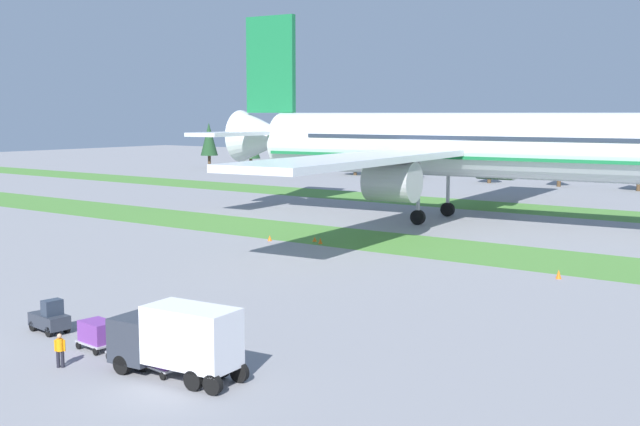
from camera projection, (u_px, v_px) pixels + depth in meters
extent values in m
cube|color=#4C8438|center=(386.00, 242.00, 78.61)|extent=(320.00, 11.34, 0.01)
cube|color=#4C8438|center=(524.00, 208.00, 106.24)|extent=(320.00, 11.34, 0.01)
cylinder|color=silver|center=(468.00, 145.00, 91.24)|extent=(51.63, 11.97, 7.36)
cone|color=silver|center=(267.00, 137.00, 105.67)|extent=(9.33, 7.75, 6.99)
cube|color=#19703D|center=(468.00, 156.00, 91.40)|extent=(50.40, 12.00, 0.36)
cube|color=#283342|center=(494.00, 137.00, 89.52)|extent=(45.42, 11.48, 0.44)
cube|color=silver|center=(501.00, 145.00, 110.60)|extent=(11.19, 34.92, 0.66)
cylinder|color=#A3A3A8|center=(496.00, 164.00, 105.91)|extent=(5.34, 4.48, 4.05)
cube|color=silver|center=(357.00, 160.00, 75.29)|extent=(11.19, 34.92, 0.66)
cylinder|color=#A3A3A8|center=(392.00, 182.00, 79.32)|extent=(5.34, 4.48, 4.05)
cube|color=silver|center=(305.00, 131.00, 112.44)|extent=(5.66, 12.84, 0.46)
cube|color=silver|center=(232.00, 134.00, 98.13)|extent=(5.66, 12.84, 0.46)
cube|color=#19703D|center=(271.00, 65.00, 104.19)|extent=(7.34, 1.45, 12.51)
cylinder|color=#A3A3A8|center=(448.00, 181.00, 97.69)|extent=(0.44, 0.44, 7.06)
cylinder|color=black|center=(448.00, 209.00, 98.13)|extent=(1.75, 0.75, 1.70)
cylinder|color=#A3A3A8|center=(418.00, 187.00, 90.20)|extent=(0.44, 0.44, 7.06)
cylinder|color=black|center=(418.00, 217.00, 90.64)|extent=(1.75, 0.75, 1.70)
cube|color=#2D333D|center=(49.00, 320.00, 46.13)|extent=(2.72, 1.55, 0.77)
cube|color=#283342|center=(52.00, 307.00, 45.77)|extent=(0.80, 1.16, 0.90)
cylinder|color=black|center=(33.00, 326.00, 46.38)|extent=(0.62, 0.26, 0.60)
cylinder|color=black|center=(50.00, 322.00, 47.19)|extent=(0.62, 0.26, 0.60)
cylinder|color=black|center=(49.00, 332.00, 45.17)|extent=(0.62, 0.26, 0.60)
cylinder|color=black|center=(66.00, 328.00, 45.98)|extent=(0.62, 0.26, 0.60)
cube|color=#A3A3A8|center=(98.00, 342.00, 42.77)|extent=(2.34, 1.71, 0.10)
cube|color=#70388E|center=(98.00, 331.00, 42.69)|extent=(2.06, 1.50, 1.10)
cylinder|color=black|center=(79.00, 345.00, 42.84)|extent=(0.41, 0.16, 0.40)
cylinder|color=black|center=(101.00, 340.00, 43.86)|extent=(0.41, 0.16, 0.40)
cylinder|color=black|center=(96.00, 352.00, 41.73)|extent=(0.41, 0.16, 0.40)
cylinder|color=black|center=(118.00, 346.00, 42.74)|extent=(0.41, 0.16, 0.40)
cube|color=#A3A3A8|center=(130.00, 353.00, 40.83)|extent=(2.34, 1.71, 0.10)
cube|color=#70388E|center=(129.00, 342.00, 40.76)|extent=(2.06, 1.50, 1.10)
cylinder|color=black|center=(109.00, 356.00, 40.91)|extent=(0.41, 0.16, 0.40)
cylinder|color=black|center=(132.00, 351.00, 41.92)|extent=(0.41, 0.16, 0.40)
cylinder|color=black|center=(128.00, 363.00, 39.79)|extent=(0.41, 0.16, 0.40)
cylinder|color=black|center=(150.00, 357.00, 40.81)|extent=(0.41, 0.16, 0.40)
cube|color=#A3A3A8|center=(164.00, 365.00, 38.90)|extent=(2.34, 1.71, 0.10)
cube|color=#70388E|center=(164.00, 353.00, 38.83)|extent=(2.06, 1.50, 1.10)
cylinder|color=black|center=(142.00, 368.00, 38.98)|extent=(0.41, 0.16, 0.40)
cylinder|color=black|center=(165.00, 362.00, 39.99)|extent=(0.41, 0.16, 0.40)
cylinder|color=black|center=(163.00, 376.00, 37.86)|extent=(0.41, 0.16, 0.40)
cylinder|color=black|center=(186.00, 369.00, 38.87)|extent=(0.41, 0.16, 0.40)
cube|color=#2D333D|center=(139.00, 338.00, 39.28)|extent=(2.42, 2.50, 2.20)
cube|color=#283342|center=(123.00, 327.00, 39.77)|extent=(0.28, 2.07, 0.97)
cube|color=silver|center=(192.00, 336.00, 37.50)|extent=(4.70, 2.73, 2.80)
cylinder|color=black|center=(122.00, 365.00, 38.68)|extent=(0.98, 0.39, 0.96)
cylinder|color=black|center=(151.00, 354.00, 40.38)|extent=(0.98, 0.39, 0.96)
cylinder|color=black|center=(193.00, 380.00, 36.40)|extent=(0.98, 0.39, 0.96)
cylinder|color=black|center=(220.00, 368.00, 38.10)|extent=(0.98, 0.39, 0.96)
cylinder|color=black|center=(213.00, 385.00, 35.83)|extent=(0.98, 0.39, 0.96)
cylinder|color=black|center=(239.00, 372.00, 37.53)|extent=(0.98, 0.39, 0.96)
cylinder|color=black|center=(181.00, 334.00, 44.30)|extent=(0.18, 0.18, 0.85)
cylinder|color=black|center=(184.00, 333.00, 44.39)|extent=(0.18, 0.18, 0.85)
cylinder|color=orange|center=(182.00, 321.00, 44.25)|extent=(0.36, 0.36, 0.62)
sphere|color=tan|center=(182.00, 313.00, 44.20)|extent=(0.24, 0.24, 0.24)
cylinder|color=orange|center=(178.00, 322.00, 44.16)|extent=(0.10, 0.10, 0.58)
cylinder|color=orange|center=(186.00, 321.00, 44.36)|extent=(0.10, 0.10, 0.58)
cylinder|color=black|center=(58.00, 359.00, 39.71)|extent=(0.18, 0.18, 0.85)
cylinder|color=black|center=(63.00, 359.00, 39.71)|extent=(0.18, 0.18, 0.85)
cylinder|color=orange|center=(60.00, 345.00, 39.62)|extent=(0.36, 0.36, 0.62)
sphere|color=tan|center=(59.00, 336.00, 39.56)|extent=(0.24, 0.24, 0.24)
cylinder|color=orange|center=(55.00, 345.00, 39.63)|extent=(0.10, 0.10, 0.58)
cylinder|color=orange|center=(64.00, 346.00, 39.62)|extent=(0.10, 0.10, 0.58)
cone|color=orange|center=(315.00, 239.00, 78.81)|extent=(0.44, 0.44, 0.48)
cone|color=orange|center=(559.00, 274.00, 61.08)|extent=(0.44, 0.44, 0.70)
cone|color=orange|center=(270.00, 238.00, 79.21)|extent=(0.44, 0.44, 0.57)
cone|color=orange|center=(320.00, 241.00, 77.41)|extent=(0.44, 0.44, 0.58)
cylinder|color=#4C3823|center=(209.00, 162.00, 185.45)|extent=(0.70, 0.70, 2.91)
cone|color=#1E4223|center=(209.00, 139.00, 184.80)|extent=(4.00, 4.00, 7.60)
cylinder|color=#4C3823|center=(251.00, 164.00, 178.98)|extent=(0.70, 0.70, 2.58)
cone|color=#1E4223|center=(251.00, 146.00, 178.47)|extent=(4.31, 4.31, 5.61)
cylinder|color=#4C3823|center=(296.00, 164.00, 168.75)|extent=(0.70, 0.70, 3.86)
cone|color=#1E4223|center=(296.00, 142.00, 168.17)|extent=(3.85, 3.85, 5.50)
cylinder|color=#4C3823|center=(355.00, 169.00, 163.72)|extent=(0.70, 0.70, 2.54)
cone|color=#1E4223|center=(355.00, 148.00, 163.18)|extent=(5.79, 5.79, 6.14)
cylinder|color=#4C3823|center=(412.00, 171.00, 156.13)|extent=(0.70, 0.70, 2.61)
cone|color=#1E4223|center=(412.00, 146.00, 155.51)|extent=(4.41, 4.41, 7.43)
cylinder|color=#4C3823|center=(489.00, 176.00, 144.98)|extent=(0.70, 0.70, 2.72)
cone|color=#1E4223|center=(490.00, 145.00, 144.29)|extent=(4.48, 4.48, 8.48)
cylinder|color=#4C3823|center=(559.00, 176.00, 137.78)|extent=(0.70, 0.70, 3.67)
cone|color=#1E4223|center=(560.00, 143.00, 137.06)|extent=(4.05, 4.05, 7.82)
cylinder|color=#4C3823|center=(639.00, 181.00, 130.10)|extent=(0.70, 0.70, 3.29)
cone|color=#1E4223|center=(640.00, 153.00, 129.54)|extent=(5.37, 5.37, 5.72)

